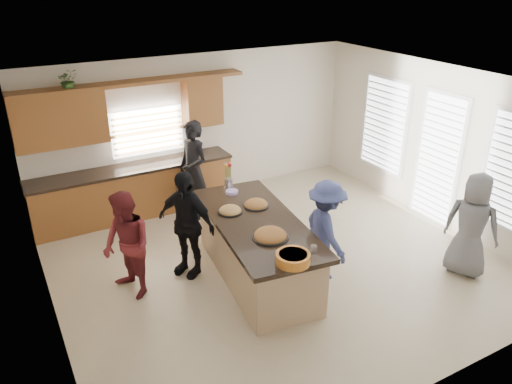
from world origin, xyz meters
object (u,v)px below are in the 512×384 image
woman_right_back (326,230)px  woman_left_mid (127,246)px  woman_left_front (186,224)px  salad_bowl (293,258)px  woman_left_back (194,170)px  island (257,250)px  woman_right_front (472,225)px

woman_right_back → woman_left_mid: bearing=79.0°
woman_left_mid → woman_left_front: (0.91, 0.12, 0.05)m
woman_left_mid → woman_right_back: size_ratio=1.02×
salad_bowl → woman_left_back: 3.49m
woman_left_back → woman_left_mid: woman_left_back is taller
woman_left_front → woman_right_back: bearing=26.7°
woman_left_mid → woman_left_front: 0.92m
salad_bowl → woman_left_mid: (-1.60, 1.68, -0.24)m
island → woman_right_front: (2.81, -1.42, 0.35)m
salad_bowl → woman_left_back: (0.13, 3.49, -0.11)m
woman_left_mid → woman_right_back: woman_left_mid is taller
salad_bowl → woman_right_front: bearing=-4.4°
woman_right_back → woman_right_front: woman_right_front is taller
island → salad_bowl: size_ratio=6.56×
woman_left_mid → woman_right_front: bearing=52.3°
island → woman_left_mid: woman_left_mid is taller
woman_left_front → woman_left_mid: bearing=-114.0°
woman_left_front → woman_right_front: size_ratio=1.02×
woman_left_back → woman_left_mid: (-1.73, -1.81, -0.13)m
island → salad_bowl: bearing=-90.3°
woman_right_back → woman_right_front: (1.91, -0.96, 0.04)m
woman_left_mid → woman_left_back: bearing=121.3°
woman_left_mid → woman_right_front: (4.56, -1.90, 0.03)m
island → woman_left_mid: 1.85m
salad_bowl → woman_left_front: bearing=111.0°
woman_left_front → woman_right_back: size_ratio=1.08×
woman_left_mid → woman_right_front: woman_right_front is taller
woman_left_mid → woman_left_front: woman_left_front is taller
woman_right_front → island: bearing=37.3°
salad_bowl → woman_left_front: 1.94m
island → woman_right_front: bearing=-19.6°
salad_bowl → woman_left_mid: size_ratio=0.28×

